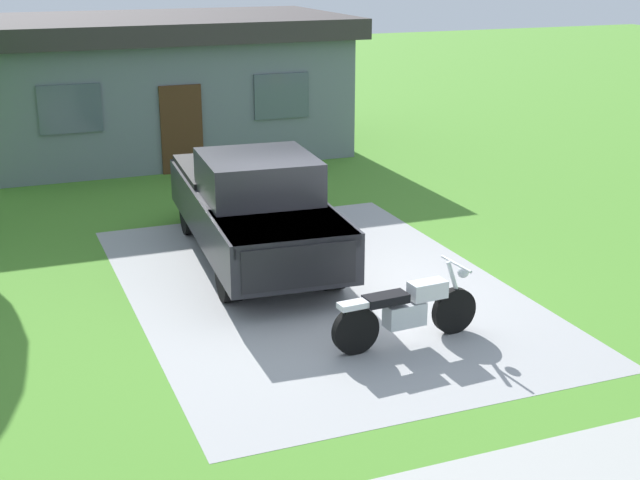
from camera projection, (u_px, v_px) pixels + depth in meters
The scene contains 5 objects.
ground_plane at pixel (318, 289), 13.89m from camera, with size 80.00×80.00×0.00m, color #4E8C2D.
driveway_pad at pixel (318, 289), 13.89m from camera, with size 5.76×8.45×0.01m, color #A2A2A2.
motorcycle at pixel (407, 310), 11.86m from camera, with size 2.21×0.70×1.09m.
pickup_truck at pixel (253, 204), 15.06m from camera, with size 2.38×5.74×1.90m.
neighbor_house at pixel (158, 84), 22.80m from camera, with size 9.60×5.60×3.50m.
Camera 1 is at (-4.73, -12.05, 5.11)m, focal length 49.25 mm.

